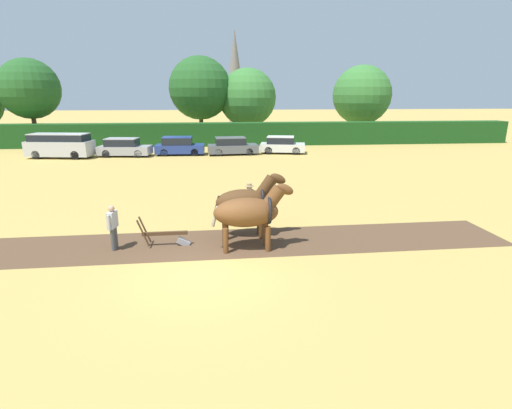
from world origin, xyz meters
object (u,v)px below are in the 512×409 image
at_px(parked_car_center, 232,146).
at_px(tree_left, 29,89).
at_px(draft_horse_lead_left, 249,212).
at_px(parked_car_center_left, 179,146).
at_px(parked_car_center_right, 282,145).
at_px(tree_center_right, 362,95).
at_px(plow, 169,237).
at_px(draft_horse_lead_right, 246,201).
at_px(farmer_at_plow, 113,225).
at_px(tree_center_left, 200,88).
at_px(parked_van, 60,145).
at_px(farmer_beside_team, 249,200).
at_px(parked_car_left, 124,148).
at_px(tree_center, 247,98).
at_px(church_spire, 235,76).

bearing_deg(parked_car_center, tree_left, 150.97).
xyz_separation_m(draft_horse_lead_left, parked_car_center_left, (-4.24, 21.94, -0.57)).
xyz_separation_m(parked_car_center_left, parked_car_center, (4.49, -0.24, -0.02)).
bearing_deg(parked_car_center, parked_car_center_right, 0.03).
xyz_separation_m(tree_center_right, parked_car_center, (-15.44, -11.81, -4.18)).
distance_m(plow, parked_car_center_left, 21.43).
bearing_deg(parked_car_center_right, plow, -97.35).
bearing_deg(draft_horse_lead_left, parked_car_center_left, 99.80).
bearing_deg(draft_horse_lead_left, draft_horse_lead_right, 89.56).
xyz_separation_m(tree_left, farmer_at_plow, (15.00, -30.36, -4.63)).
bearing_deg(tree_center_left, draft_horse_lead_right, -85.13).
height_order(plow, parked_car_center, parked_car_center).
bearing_deg(farmer_at_plow, parked_car_center, 87.40).
xyz_separation_m(parked_van, parked_car_center_left, (9.49, 0.73, -0.28)).
xyz_separation_m(farmer_at_plow, farmer_beside_team, (4.75, 2.41, 0.08)).
bearing_deg(farmer_at_plow, parked_car_left, 111.32).
relative_size(tree_center, plow, 4.46).
bearing_deg(tree_left, draft_horse_lead_left, -57.58).
bearing_deg(church_spire, farmer_at_plow, -96.97).
height_order(tree_left, parked_car_center_right, tree_left).
relative_size(church_spire, farmer_beside_team, 8.99).
distance_m(tree_center, parked_car_center_right, 12.35).
relative_size(plow, parked_van, 0.33).
bearing_deg(draft_horse_lead_left, parked_car_center, 88.20).
height_order(church_spire, farmer_beside_team, church_spire).
distance_m(tree_center_left, parked_car_left, 13.93).
height_order(tree_left, parked_van, tree_left).
relative_size(church_spire, farmer_at_plow, 9.60).
distance_m(parked_van, parked_car_center_right, 18.39).
xyz_separation_m(tree_center_left, tree_center, (5.23, 0.45, -1.00)).
relative_size(plow, parked_car_left, 0.40).
relative_size(parked_car_center_left, parked_car_center, 0.95).
bearing_deg(farmer_at_plow, farmer_beside_team, 36.91).
bearing_deg(plow, parked_car_center, 80.82).
relative_size(tree_center, church_spire, 0.53).
height_order(parked_van, parked_car_left, parked_van).
bearing_deg(parked_car_center_left, farmer_at_plow, -89.51).
bearing_deg(draft_horse_lead_right, parked_car_left, 112.16).
bearing_deg(farmer_at_plow, parked_van, 123.87).
xyz_separation_m(parked_car_center_left, parked_car_center_right, (8.88, 0.11, -0.02)).
bearing_deg(draft_horse_lead_left, tree_center_left, 93.59).
bearing_deg(tree_center_left, farmer_at_plow, -93.14).
relative_size(plow, parked_car_center_right, 0.43).
distance_m(church_spire, parked_car_center, 33.46).
distance_m(tree_center_right, parked_car_left, 27.54).
relative_size(tree_center_left, tree_center, 1.15).
bearing_deg(parked_car_center, parked_van, 177.56).
height_order(tree_center_left, tree_center_right, tree_center_left).
bearing_deg(parked_van, tree_center_left, 55.83).
relative_size(parked_car_center_left, parked_car_center_right, 1.00).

